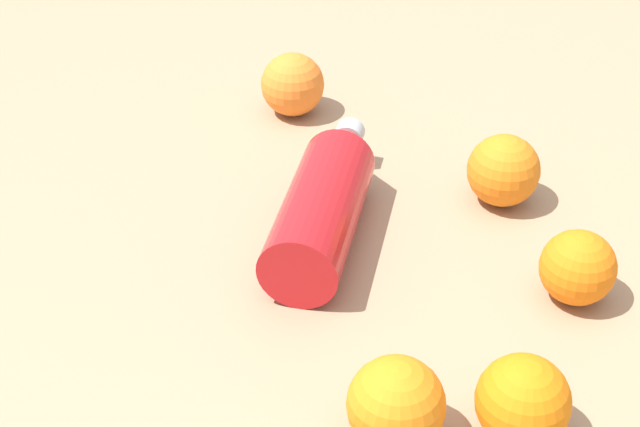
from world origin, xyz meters
The scene contains 7 objects.
ground_plane centered at (0.00, 0.00, 0.00)m, with size 2.40×2.40×0.00m, color #9E7F60.
water_bottle centered at (0.02, 0.06, 0.04)m, with size 0.19×0.27×0.08m.
orange_0 centered at (0.05, 0.32, 0.04)m, with size 0.08×0.08×0.08m, color orange.
orange_1 centered at (0.00, -0.23, 0.04)m, with size 0.08×0.08×0.08m, color orange.
orange_2 centered at (0.23, -0.10, 0.04)m, with size 0.07×0.07×0.07m, color orange.
orange_3 centered at (0.22, 0.07, 0.04)m, with size 0.08×0.08×0.08m, color orange.
orange_4 centered at (0.10, -0.25, 0.04)m, with size 0.08×0.08×0.08m, color orange.
Camera 1 is at (-0.19, -0.72, 0.60)m, focal length 52.93 mm.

